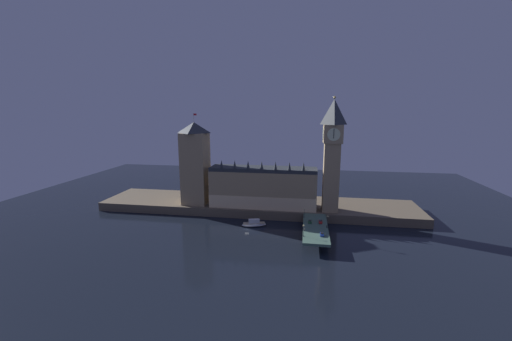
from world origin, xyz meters
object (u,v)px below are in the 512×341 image
pedestrian_near_rail (304,230)px  street_lamp_mid (328,220)px  clock_tower (332,152)px  car_southbound_trail (320,222)px  car_southbound_lead (322,234)px  street_lamp_near (304,229)px  victoria_tower (195,163)px  street_lamp_far (304,211)px  pedestrian_mid_walk (327,226)px  boat_upstream (254,224)px  car_northbound_lead (310,222)px

pedestrian_near_rail → street_lamp_mid: bearing=31.0°
clock_tower → car_southbound_trail: size_ratio=16.03×
car_southbound_lead → street_lamp_near: 10.42m
victoria_tower → pedestrian_near_rail: victoria_tower is taller
car_southbound_trail → pedestrian_near_rail: pedestrian_near_rail is taller
street_lamp_near → street_lamp_far: size_ratio=1.05×
pedestrian_mid_walk → car_southbound_trail: bearing=111.7°
clock_tower → street_lamp_far: (-16.14, -16.70, -34.36)m
car_southbound_lead → pedestrian_mid_walk: (3.01, 11.24, 0.24)m
clock_tower → street_lamp_mid: size_ratio=10.40×
clock_tower → car_southbound_trail: (-6.70, -24.44, -37.48)m
clock_tower → street_lamp_near: (-16.14, -46.14, -34.19)m
car_southbound_lead → boat_upstream: bearing=150.5°
pedestrian_mid_walk → boat_upstream: size_ratio=0.11×
car_southbound_trail → pedestrian_near_rail: 17.05m
car_southbound_trail → street_lamp_mid: (3.41, -6.97, 3.64)m
victoria_tower → pedestrian_mid_walk: (87.64, -35.42, -27.07)m
pedestrian_near_rail → pedestrian_mid_walk: pedestrian_near_rail is taller
street_lamp_far → boat_upstream: size_ratio=0.40×
clock_tower → street_lamp_mid: 46.29m
pedestrian_near_rail → boat_upstream: (-30.45, 17.96, -5.26)m
victoria_tower → car_southbound_lead: 100.43m
car_southbound_lead → street_lamp_near: size_ratio=0.70×
clock_tower → street_lamp_far: bearing=-134.0°
street_lamp_far → pedestrian_near_rail: bearing=-89.0°
clock_tower → street_lamp_mid: (-3.29, -31.42, -33.84)m
car_southbound_trail → boat_upstream: car_southbound_trail is taller
clock_tower → boat_upstream: size_ratio=4.70×
car_northbound_lead → street_lamp_near: size_ratio=0.64×
clock_tower → street_lamp_far: clock_tower is taller
street_lamp_near → street_lamp_mid: (12.86, 14.72, 0.35)m
street_lamp_mid → street_lamp_near: bearing=-131.1°
street_lamp_mid → car_northbound_lead: bearing=146.8°
victoria_tower → car_southbound_lead: victoria_tower is taller
victoria_tower → street_lamp_near: victoria_tower is taller
clock_tower → pedestrian_mid_walk: size_ratio=41.44×
car_northbound_lead → pedestrian_mid_walk: bearing=-36.9°
street_lamp_near → car_southbound_lead: bearing=16.9°
street_lamp_mid → pedestrian_mid_walk: bearing=-123.6°
car_southbound_lead → car_southbound_trail: (0.00, 18.82, 0.04)m
street_lamp_near → car_northbound_lead: bearing=80.7°
victoria_tower → car_southbound_trail: bearing=-18.2°
car_southbound_trail → street_lamp_mid: 8.58m
boat_upstream → clock_tower: bearing=24.4°
victoria_tower → street_lamp_far: 81.49m
car_southbound_lead → street_lamp_near: bearing=-163.1°
street_lamp_far → car_southbound_trail: bearing=-39.4°
victoria_tower → car_southbound_trail: (84.63, -27.85, -27.27)m
clock_tower → car_northbound_lead: bearing=-116.8°
victoria_tower → street_lamp_near: size_ratio=9.71×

